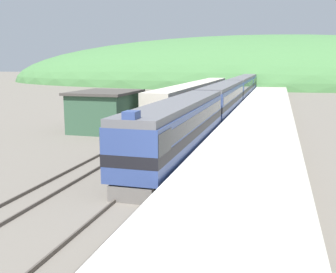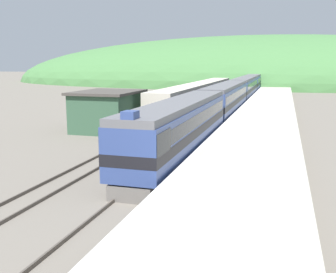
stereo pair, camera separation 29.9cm
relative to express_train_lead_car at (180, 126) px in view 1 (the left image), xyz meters
name	(u,v)px [view 1 (the left image)]	position (x,y,z in m)	size (l,w,h in m)	color
track_main	(239,101)	(0.00, 41.67, -2.07)	(1.52, 180.00, 0.16)	#4C443D
track_siding	(211,100)	(-4.75, 41.67, -2.07)	(1.52, 180.00, 0.16)	#4C443D
platform	(263,113)	(4.79, 21.67, -1.60)	(6.41, 140.00, 1.11)	#BCB5A5
distant_hills	(258,83)	(0.00, 103.52, -2.15)	(171.57, 77.21, 29.73)	#477A42
station_shed	(106,111)	(-9.51, 8.70, -0.23)	(5.60, 7.15, 3.80)	#385B42
express_train_lead_car	(180,126)	(0.00, 0.00, 0.00)	(2.85, 19.72, 4.29)	black
carriage_second	(223,99)	(0.00, 21.73, -0.01)	(2.84, 21.52, 3.93)	black
carriage_third	(241,88)	(0.00, 44.13, -0.01)	(2.84, 21.52, 3.93)	black
carriage_fourth	(250,82)	(0.00, 66.54, -0.01)	(2.84, 21.52, 3.93)	black
carriage_fifth	(256,78)	(0.00, 88.94, -0.01)	(2.84, 21.52, 3.93)	black
siding_train	(196,96)	(-4.75, 28.51, -0.26)	(2.90, 39.34, 3.67)	black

